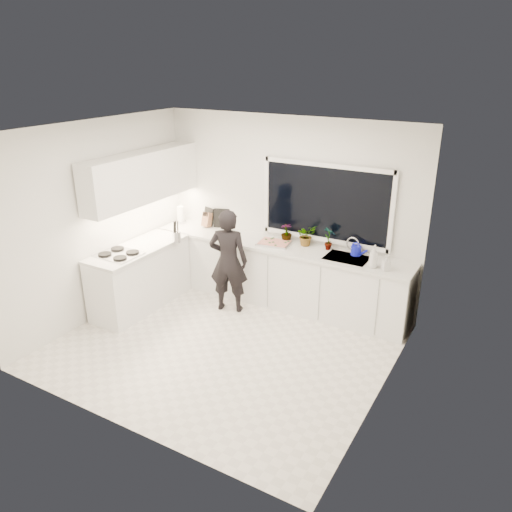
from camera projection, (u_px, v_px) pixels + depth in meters
The scene contains 25 objects.
floor at pixel (224, 347), 6.37m from camera, with size 4.00×3.50×0.02m, color beige.
wall_back at pixel (288, 210), 7.28m from camera, with size 4.00×0.02×2.70m, color white.
wall_left at pixel (98, 221), 6.79m from camera, with size 0.02×3.50×2.70m, color white.
wall_right at pixel (391, 284), 4.94m from camera, with size 0.02×3.50×2.70m, color white.
ceiling at pixel (218, 129), 5.36m from camera, with size 4.00×3.50×0.02m, color white.
window at pixel (326, 203), 6.90m from camera, with size 1.80×0.02×1.00m, color black.
base_cabinets_back at pixel (277, 274), 7.37m from camera, with size 3.92×0.58×0.88m, color white.
base_cabinets_left at pixel (141, 278), 7.26m from camera, with size 0.58×1.60×0.88m, color white.
countertop_back at pixel (277, 246), 7.19m from camera, with size 3.94×0.62×0.04m, color silver.
countertop_left at pixel (138, 248), 7.09m from camera, with size 0.62×1.60×0.04m, color silver.
upper_cabinets at pixel (142, 177), 7.07m from camera, with size 0.34×2.10×0.70m, color white.
sink at pixel (347, 261), 6.73m from camera, with size 0.58×0.42×0.14m, color silver.
faucet at pixel (352, 246), 6.83m from camera, with size 0.03×0.03×0.22m, color silver.
stovetop at pixel (119, 254), 6.80m from camera, with size 0.56×0.48×0.03m, color black.
person at pixel (228, 261), 7.02m from camera, with size 0.55×0.36×1.51m, color black.
pizza_tray at pixel (274, 243), 7.18m from camera, with size 0.46×0.34×0.03m, color silver.
pizza at pixel (274, 242), 7.17m from camera, with size 0.42×0.30×0.01m, color red.
watering_can at pixel (356, 250), 6.78m from camera, with size 0.14×0.14×0.13m, color #151BC7.
paper_towel_roll at pixel (181, 215), 8.07m from camera, with size 0.11×0.11×0.26m, color white.
knife_block at pixel (207, 220), 7.88m from camera, with size 0.13×0.10×0.22m, color #A5684D.
utensil_crock at pixel (177, 237), 7.25m from camera, with size 0.13×0.13×0.16m, color silver.
picture_frame_large at pixel (208, 216), 7.97m from camera, with size 0.22×0.02×0.28m, color black.
picture_frame_small at pixel (222, 218), 7.85m from camera, with size 0.25×0.02×0.30m, color black.
herb_plants at pixel (307, 235), 7.09m from camera, with size 0.87×0.35×0.34m.
soap_bottles at pixel (377, 259), 6.33m from camera, with size 0.29×0.13×0.30m.
Camera 1 is at (3.08, -4.55, 3.45)m, focal length 35.00 mm.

